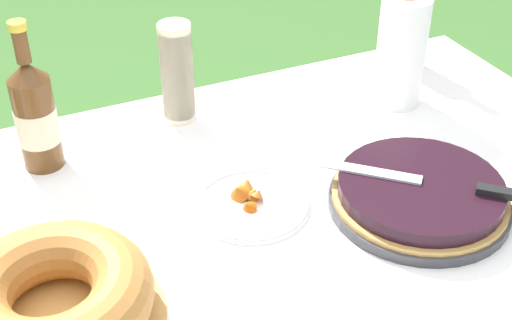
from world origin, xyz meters
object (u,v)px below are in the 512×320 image
cider_bottle_green (403,17)px  paper_towel_roll (401,52)px  cider_bottle_amber (35,115)px  serving_knife (438,183)px  berry_tart (420,195)px  cup_stack (177,73)px  snack_plate_left (251,203)px  bundt_cake (53,298)px

cider_bottle_green → paper_towel_roll: size_ratio=1.27×
cider_bottle_green → cider_bottle_amber: (-0.91, -0.09, -0.01)m
serving_knife → cider_bottle_green: size_ratio=0.91×
berry_tart → cup_stack: size_ratio=1.48×
cider_bottle_amber → paper_towel_roll: bearing=-5.5°
paper_towel_roll → berry_tart: bearing=-117.4°
cider_bottle_amber → paper_towel_roll: 0.80m
cider_bottle_green → paper_towel_roll: (-0.12, -0.17, 0.00)m
cider_bottle_green → snack_plate_left: 0.72m
cup_stack → paper_towel_roll: bearing=-15.5°
paper_towel_roll → cider_bottle_amber: bearing=174.5°
paper_towel_roll → cup_stack: bearing=164.5°
serving_knife → cup_stack: (-0.32, 0.51, 0.05)m
serving_knife → cup_stack: cup_stack is taller
bundt_cake → cup_stack: size_ratio=1.48×
serving_knife → cider_bottle_green: cider_bottle_green is taller
bundt_cake → paper_towel_roll: 0.93m
berry_tart → serving_knife: serving_knife is taller
bundt_cake → cider_bottle_amber: bearing=81.8°
serving_knife → cider_bottle_amber: 0.78m
serving_knife → paper_towel_roll: (0.16, 0.37, 0.06)m
serving_knife → cider_bottle_green: 0.62m
berry_tart → paper_towel_roll: size_ratio=1.32×
snack_plate_left → bundt_cake: bearing=-160.7°
paper_towel_roll → bundt_cake: bearing=-157.0°
berry_tart → snack_plate_left: 0.31m
cup_stack → cider_bottle_amber: 0.32m
snack_plate_left → paper_towel_roll: size_ratio=0.85×
berry_tart → paper_towel_roll: 0.41m
berry_tart → cup_stack: (-0.30, 0.49, 0.09)m
serving_knife → berry_tart: bearing=0.0°
serving_knife → paper_towel_roll: bearing=-71.4°
bundt_cake → cider_bottle_green: 1.12m
bundt_cake → serving_knife: bearing=-0.9°
snack_plate_left → paper_towel_roll: (0.47, 0.23, 0.12)m
bundt_cake → cider_bottle_green: (0.98, 0.53, 0.07)m
berry_tart → cider_bottle_green: 0.61m
cider_bottle_amber → snack_plate_left: size_ratio=1.43×
cider_bottle_green → snack_plate_left: bearing=-146.0°
paper_towel_roll → serving_knife: bearing=-113.4°
cider_bottle_amber → serving_knife: bearing=-35.5°
berry_tart → cup_stack: 0.58m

